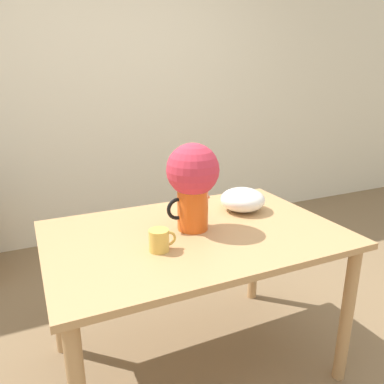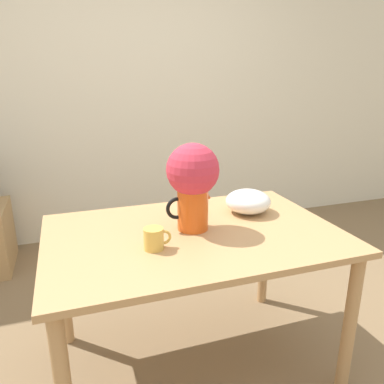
# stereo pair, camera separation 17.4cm
# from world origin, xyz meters

# --- Properties ---
(ground_plane) EXTENTS (12.00, 12.00, 0.00)m
(ground_plane) POSITION_xyz_m (0.00, 0.00, 0.00)
(ground_plane) COLOR #7F6647
(wall_back) EXTENTS (8.00, 0.05, 2.60)m
(wall_back) POSITION_xyz_m (0.00, 1.95, 1.30)
(wall_back) COLOR #EDE5CC
(wall_back) RESTS_ON ground_plane
(table) EXTENTS (1.37, 0.91, 0.76)m
(table) POSITION_xyz_m (-0.10, 0.06, 0.66)
(table) COLOR tan
(table) RESTS_ON ground_plane
(flower_vase) EXTENTS (0.25, 0.25, 0.42)m
(flower_vase) POSITION_xyz_m (-0.09, 0.09, 1.01)
(flower_vase) COLOR #E05619
(flower_vase) RESTS_ON table
(coffee_mug) EXTENTS (0.12, 0.09, 0.09)m
(coffee_mug) POSITION_xyz_m (-0.31, -0.06, 0.80)
(coffee_mug) COLOR gold
(coffee_mug) RESTS_ON table
(white_bowl) EXTENTS (0.24, 0.24, 0.12)m
(white_bowl) POSITION_xyz_m (0.26, 0.21, 0.82)
(white_bowl) COLOR white
(white_bowl) RESTS_ON table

